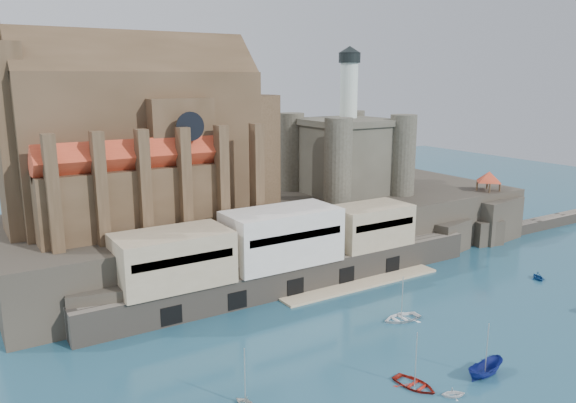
# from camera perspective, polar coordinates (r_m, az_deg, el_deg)

# --- Properties ---
(ground) EXTENTS (300.00, 300.00, 0.00)m
(ground) POSITION_cam_1_polar(r_m,az_deg,el_deg) (80.23, 14.75, -12.35)
(ground) COLOR navy
(ground) RESTS_ON ground
(promontory) EXTENTS (100.00, 36.00, 10.00)m
(promontory) POSITION_cam_1_polar(r_m,az_deg,el_deg) (107.32, -0.59, -2.74)
(promontory) COLOR #29241F
(promontory) RESTS_ON ground
(quay) EXTENTS (70.00, 12.00, 13.05)m
(quay) POSITION_cam_1_polar(r_m,az_deg,el_deg) (88.67, -0.60, -5.29)
(quay) COLOR #675E52
(quay) RESTS_ON ground
(church) EXTENTS (47.00, 25.93, 30.51)m
(church) POSITION_cam_1_polar(r_m,az_deg,el_deg) (96.30, -13.71, 5.57)
(church) COLOR #463320
(church) RESTS_ON promontory
(castle_keep) EXTENTS (21.20, 21.20, 29.30)m
(castle_keep) POSITION_cam_1_polar(r_m,az_deg,el_deg) (115.18, 5.89, 5.04)
(castle_keep) COLOR #433F34
(castle_keep) RESTS_ON promontory
(rock_outcrop) EXTENTS (14.50, 10.50, 8.70)m
(rock_outcrop) POSITION_cam_1_polar(r_m,az_deg,el_deg) (125.30, 19.51, -1.67)
(rock_outcrop) COLOR #29241F
(rock_outcrop) RESTS_ON ground
(pavilion) EXTENTS (6.40, 6.40, 5.40)m
(pavilion) POSITION_cam_1_polar(r_m,az_deg,el_deg) (123.66, 19.75, 2.26)
(pavilion) COLOR #463320
(pavilion) RESTS_ON rock_outcrop
(breakwater) EXTENTS (40.00, 3.00, 2.40)m
(breakwater) POSITION_cam_1_polar(r_m,az_deg,el_deg) (144.48, 25.94, -2.04)
(breakwater) COLOR #675E52
(breakwater) RESTS_ON ground
(boat_0) EXTENTS (3.82, 1.80, 5.16)m
(boat_0) POSITION_cam_1_polar(r_m,az_deg,el_deg) (66.30, 12.72, -17.86)
(boat_0) COLOR #A51D11
(boat_0) RESTS_ON ground
(boat_1) EXTENTS (2.23, 2.64, 2.62)m
(boat_1) POSITION_cam_1_polar(r_m,az_deg,el_deg) (65.54, 16.42, -18.47)
(boat_1) COLOR white
(boat_1) RESTS_ON ground
(boat_2) EXTENTS (2.24, 2.19, 5.47)m
(boat_2) POSITION_cam_1_polar(r_m,az_deg,el_deg) (70.45, 19.35, -16.35)
(boat_2) COLOR navy
(boat_2) RESTS_ON ground
(boat_6) EXTENTS (1.59, 4.19, 5.73)m
(boat_6) POSITION_cam_1_polar(r_m,az_deg,el_deg) (81.76, 11.43, -11.69)
(boat_6) COLOR white
(boat_6) RESTS_ON ground
(boat_7) EXTENTS (3.10, 2.66, 3.07)m
(boat_7) POSITION_cam_1_polar(r_m,az_deg,el_deg) (103.93, 24.04, -7.23)
(boat_7) COLOR navy
(boat_7) RESTS_ON ground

